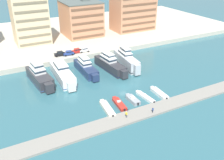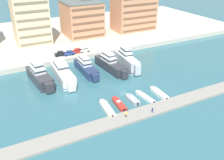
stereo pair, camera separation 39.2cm
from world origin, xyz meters
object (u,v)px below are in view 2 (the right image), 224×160
(car_blue_left, at_px, (69,53))
(motorboat_white_center_left, at_px, (145,97))
(car_black_far_left, at_px, (60,53))
(yacht_navy_mid_left, at_px, (86,67))
(yacht_silver_center, at_px, (127,60))
(pedestrian_near_edge, at_px, (153,110))
(pedestrian_mid_deck, at_px, (126,114))
(motorboat_grey_mid_left, at_px, (132,100))
(car_red_mid_left, at_px, (77,51))
(motorboat_red_left, at_px, (119,104))
(motorboat_white_center, at_px, (159,93))
(yacht_white_left, at_px, (63,73))
(yacht_charcoal_far_left, at_px, (40,76))
(yacht_charcoal_center_left, at_px, (110,64))
(motorboat_cream_far_left, at_px, (107,108))
(car_white_center_left, at_px, (85,50))

(car_blue_left, bearing_deg, motorboat_white_center_left, -75.77)
(car_black_far_left, bearing_deg, yacht_navy_mid_left, -72.88)
(yacht_silver_center, bearing_deg, pedestrian_near_edge, -108.37)
(car_black_far_left, relative_size, pedestrian_mid_deck, 2.41)
(motorboat_grey_mid_left, xyz_separation_m, car_red_mid_left, (-1.85, 39.06, 2.32))
(motorboat_red_left, distance_m, motorboat_white_center, 13.27)
(motorboat_red_left, bearing_deg, yacht_white_left, 110.96)
(yacht_white_left, relative_size, car_black_far_left, 4.78)
(yacht_charcoal_far_left, xyz_separation_m, car_blue_left, (14.72, 14.38, 0.53))
(yacht_navy_mid_left, relative_size, yacht_charcoal_center_left, 0.91)
(motorboat_cream_far_left, height_order, motorboat_grey_mid_left, motorboat_grey_mid_left)
(motorboat_grey_mid_left, bearing_deg, motorboat_white_center, -2.85)
(yacht_charcoal_far_left, xyz_separation_m, pedestrian_near_edge, (21.40, -31.73, -0.85))
(car_black_far_left, relative_size, pedestrian_near_edge, 2.62)
(yacht_silver_center, bearing_deg, yacht_charcoal_center_left, 176.96)
(car_blue_left, bearing_deg, motorboat_grey_mid_left, -81.71)
(yacht_charcoal_far_left, relative_size, yacht_white_left, 0.89)
(yacht_navy_mid_left, distance_m, motorboat_grey_mid_left, 24.46)
(yacht_charcoal_far_left, height_order, motorboat_red_left, yacht_charcoal_far_left)
(car_black_far_left, height_order, car_blue_left, same)
(yacht_navy_mid_left, xyz_separation_m, yacht_charcoal_center_left, (8.54, -1.93, 0.25))
(yacht_white_left, relative_size, yacht_silver_center, 1.12)
(car_red_mid_left, bearing_deg, car_white_center_left, -4.71)
(yacht_charcoal_center_left, height_order, motorboat_red_left, yacht_charcoal_center_left)
(motorboat_white_center_left, height_order, pedestrian_mid_deck, pedestrian_mid_deck)
(yacht_navy_mid_left, relative_size, motorboat_cream_far_left, 1.95)
(car_black_far_left, bearing_deg, car_blue_left, -15.22)
(motorboat_cream_far_left, bearing_deg, motorboat_white_center_left, 1.59)
(motorboat_white_center, bearing_deg, yacht_charcoal_center_left, 101.51)
(motorboat_red_left, bearing_deg, car_red_mid_left, 86.37)
(yacht_navy_mid_left, height_order, motorboat_cream_far_left, yacht_navy_mid_left)
(motorboat_grey_mid_left, relative_size, car_black_far_left, 1.45)
(yacht_white_left, bearing_deg, pedestrian_near_edge, -65.28)
(yacht_silver_center, relative_size, motorboat_white_center, 2.22)
(yacht_navy_mid_left, xyz_separation_m, car_white_center_left, (5.53, 14.75, 0.95))
(yacht_silver_center, distance_m, motorboat_white_center_left, 23.10)
(yacht_charcoal_far_left, bearing_deg, yacht_navy_mid_left, 0.86)
(yacht_silver_center, bearing_deg, car_black_far_left, 138.85)
(motorboat_white_center_left, bearing_deg, motorboat_grey_mid_left, 177.48)
(yacht_navy_mid_left, relative_size, pedestrian_near_edge, 10.65)
(car_black_far_left, relative_size, car_white_center_left, 1.00)
(yacht_charcoal_far_left, relative_size, car_black_far_left, 4.27)
(yacht_charcoal_far_left, xyz_separation_m, motorboat_white_center, (29.23, -24.26, -1.87))
(yacht_white_left, distance_m, yacht_charcoal_center_left, 17.39)
(yacht_silver_center, bearing_deg, motorboat_red_left, -125.13)
(yacht_white_left, xyz_separation_m, car_white_center_left, (14.37, 16.00, 0.73))
(motorboat_white_center_left, bearing_deg, yacht_silver_center, 72.80)
(yacht_charcoal_far_left, height_order, yacht_silver_center, yacht_silver_center)
(car_black_far_left, bearing_deg, pedestrian_near_edge, -78.06)
(motorboat_white_center, xyz_separation_m, car_red_mid_left, (-10.79, 39.51, 2.40))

